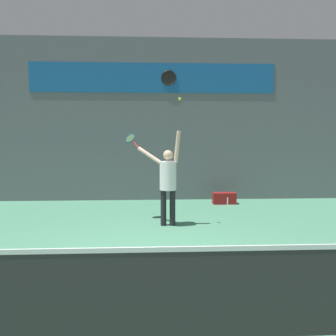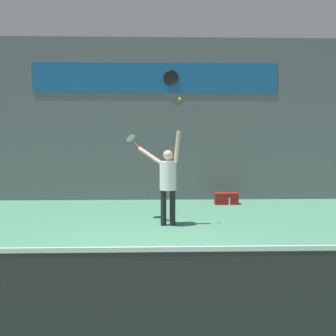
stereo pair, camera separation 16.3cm
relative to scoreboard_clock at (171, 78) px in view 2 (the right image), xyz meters
name	(u,v)px [view 2 (the right image)]	position (x,y,z in m)	size (l,w,h in m)	color
ground_plane	(151,276)	(-0.47, -5.63, -3.79)	(18.00, 18.00, 0.00)	#4C8C6B
back_wall	(156,120)	(-0.47, 0.08, -1.29)	(18.00, 0.10, 5.00)	slate
sponsor_banner	(156,78)	(-0.47, 0.02, 0.00)	(7.48, 0.02, 0.89)	#195B9E
scoreboard_clock	(171,78)	(0.00, 0.00, 0.00)	(0.47, 0.04, 0.47)	black
court_net	(147,292)	(-0.47, -7.13, -3.29)	(6.56, 0.07, 1.06)	#333333
tennis_player	(168,179)	(-0.17, -2.94, -2.72)	(1.01, 0.64, 2.14)	black
tennis_racket	(131,139)	(-1.02, -2.37, -1.83)	(0.40, 0.38, 0.37)	red
tennis_ball	(180,99)	(0.10, -3.00, -0.97)	(0.07, 0.07, 0.07)	#CCDB2D
water_bottle	(229,201)	(1.70, -0.78, -3.67)	(0.09, 0.09, 0.26)	silver
equipment_bag	(226,198)	(1.63, -0.69, -3.62)	(0.68, 0.26, 0.34)	maroon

